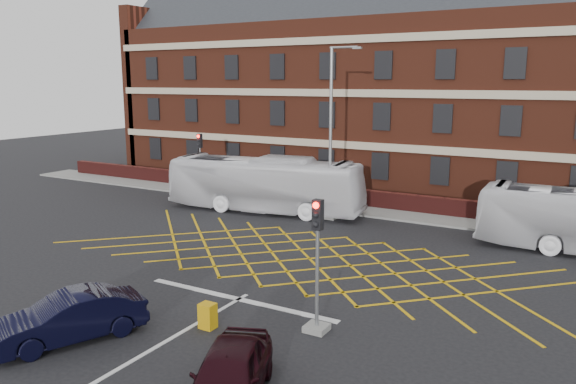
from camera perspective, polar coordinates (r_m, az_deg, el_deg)
The scene contains 15 objects.
ground at distance 23.61m, azimuth -0.11°, elevation -8.08°, with size 120.00×120.00×0.00m, color black.
victorian_building at distance 42.70m, azimuth 15.40°, elevation 10.88°, with size 51.00×12.17×20.40m.
boundary_wall at distance 34.92m, azimuth 10.62°, elevation -0.96°, with size 56.00×0.50×1.10m, color #491513.
far_pavement at distance 34.11m, azimuth 10.03°, elevation -2.07°, with size 60.00×3.00×0.12m, color slate.
box_junction_hatching at distance 25.27m, azimuth 2.18°, elevation -6.76°, with size 11.50×0.12×0.02m, color #CC990C.
stop_line at distance 20.84m, azimuth -5.01°, elevation -10.79°, with size 8.00×0.30×0.02m, color silver.
centre_line at distance 16.47m, azimuth -18.68°, elevation -17.67°, with size 0.15×14.00×0.02m, color silver.
bus_left at distance 33.88m, azimuth -2.38°, elevation 0.79°, with size 2.81×12.03×3.35m, color white.
car_navy at distance 18.71m, azimuth -21.28°, elevation -11.79°, with size 1.56×4.47×1.47m, color black.
car_maroon at distance 14.58m, azimuth -5.98°, elevation -17.95°, with size 1.70×4.21×1.44m, color black.
traffic_light_near at distance 17.71m, azimuth 2.97°, elevation -8.74°, with size 0.70×0.70×4.27m.
traffic_light_far at distance 39.00m, azimuth -8.87°, elevation 2.18°, with size 0.70×0.70×4.27m.
street_lamp at distance 31.99m, azimuth 4.41°, elevation 3.24°, with size 2.25×1.00×9.65m.
direction_signs at distance 38.51m, azimuth -7.47°, elevation 1.53°, with size 1.10×0.16×2.20m.
utility_cabinet at distance 18.58m, azimuth -8.16°, elevation -12.35°, with size 0.49×0.42×0.83m, color #C6900B.
Camera 1 is at (11.14, -19.29, 7.81)m, focal length 35.00 mm.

